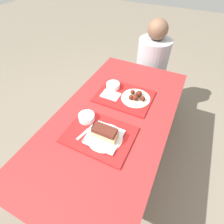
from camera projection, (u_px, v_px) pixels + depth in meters
ground_plane at (113, 166)px, 1.82m from camera, size 12.00×12.00×0.00m
picnic_table at (113, 126)px, 1.35m from camera, size 0.81×1.57×0.75m
picnic_bench_far at (147, 85)px, 2.19m from camera, size 0.77×0.28×0.43m
tray_near at (100, 135)px, 1.16m from camera, size 0.44×0.34×0.01m
tray_far at (124, 96)px, 1.43m from camera, size 0.44×0.34×0.01m
bowl_coleslaw_near at (87, 117)px, 1.23m from camera, size 0.11×0.11×0.05m
brisket_sandwich_plate at (105, 135)px, 1.11m from camera, size 0.23×0.23×0.09m
plastic_fork_near at (89, 133)px, 1.16m from camera, size 0.02×0.17×0.00m
plastic_knife_near at (92, 134)px, 1.15m from camera, size 0.05×0.17×0.00m
plastic_spoon_near at (86, 131)px, 1.17m from camera, size 0.05×0.17×0.00m
condiment_packet at (104, 126)px, 1.20m from camera, size 0.04×0.03×0.01m
bowl_coleslaw_far at (113, 85)px, 1.49m from camera, size 0.11×0.11×0.05m
wings_plate_far at (136, 97)px, 1.39m from camera, size 0.23×0.23×0.06m
napkin_far at (111, 95)px, 1.43m from camera, size 0.15×0.10×0.01m
person_seated_across at (153, 58)px, 1.93m from camera, size 0.35×0.35×0.71m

